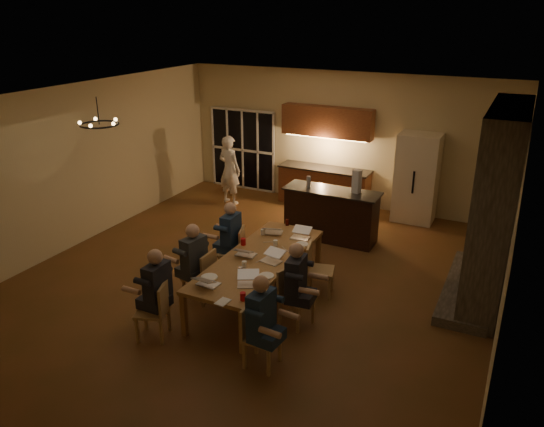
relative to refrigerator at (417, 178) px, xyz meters
The scene contains 44 objects.
floor 4.67m from the refrigerator, 114.60° to the right, with size 9.00×9.00×0.00m, color brown.
back_wall 2.03m from the refrigerator, 168.98° to the left, with size 8.00×0.04×3.20m, color beige.
left_wall 7.25m from the refrigerator, 144.97° to the right, with size 0.04×9.00×3.20m, color beige.
right_wall 4.70m from the refrigerator, 62.94° to the right, with size 0.04×9.00×3.20m, color beige.
ceiling 5.08m from the refrigerator, 114.60° to the right, with size 8.00×9.00×0.04m, color white.
french_doors 4.61m from the refrigerator, behind, with size 1.86×0.08×2.10m, color black.
fireplace 3.51m from the refrigerator, 58.61° to the right, with size 0.58×2.50×3.20m, color #63594E.
kitchenette 2.21m from the refrigerator, behind, with size 2.24×0.68×2.40m, color brown, non-canonical shape.
refrigerator is the anchor object (origin of this frame).
dining_table 4.97m from the refrigerator, 108.27° to the right, with size 1.10×2.99×0.75m, color #A57242.
bar_island 2.32m from the refrigerator, 125.70° to the right, with size 1.97×0.68×1.08m, color black.
chair_left_near 6.82m from the refrigerator, 110.87° to the right, with size 0.44×0.44×0.89m, color tan, non-canonical shape.
chair_left_mid 5.71m from the refrigerator, 115.03° to the right, with size 0.44×0.44×0.89m, color tan, non-canonical shape.
chair_left_far 4.79m from the refrigerator, 120.35° to the right, with size 0.44×0.44×0.89m, color tan, non-canonical shape.
chair_right_near 6.29m from the refrigerator, 96.30° to the right, with size 0.44×0.44×0.89m, color tan, non-canonical shape.
chair_right_mid 5.18m from the refrigerator, 97.56° to the right, with size 0.44×0.44×0.89m, color tan, non-canonical shape.
chair_right_far 4.17m from the refrigerator, 99.62° to the right, with size 0.44×0.44×0.89m, color tan, non-canonical shape.
person_left_near 6.68m from the refrigerator, 110.85° to the right, with size 0.60×0.60×1.38m, color #252730, non-canonical shape.
person_right_near 6.32m from the refrigerator, 96.12° to the right, with size 0.60×0.60×1.38m, color navy, non-canonical shape.
person_left_mid 5.77m from the refrigerator, 114.92° to the right, with size 0.60×0.60×1.38m, color #393F43, non-canonical shape.
person_right_mid 5.22m from the refrigerator, 97.38° to the right, with size 0.60×0.60×1.38m, color #252730, non-canonical shape.
person_left_far 4.76m from the refrigerator, 120.32° to the right, with size 0.60×0.60×1.38m, color navy, non-canonical shape.
standing_person 4.42m from the refrigerator, 168.87° to the right, with size 0.62×0.41×1.70m, color white.
chandelier 6.84m from the refrigerator, 130.45° to the right, with size 0.64×0.64×0.03m, color black.
laptop_a 6.07m from the refrigerator, 107.25° to the right, with size 0.32×0.28×0.23m, color silver, non-canonical shape.
laptop_b 5.70m from the refrigerator, 102.76° to the right, with size 0.32×0.28×0.23m, color silver, non-canonical shape.
laptop_c 5.01m from the refrigerator, 110.81° to the right, with size 0.32×0.28×0.23m, color silver, non-canonical shape.
laptop_d 4.90m from the refrigerator, 105.42° to the right, with size 0.32×0.28×0.23m, color silver, non-canonical shape.
laptop_e 4.06m from the refrigerator, 115.91° to the right, with size 0.32×0.28×0.23m, color silver, non-canonical shape.
laptop_f 3.87m from the refrigerator, 108.82° to the right, with size 0.32×0.28×0.23m, color silver, non-canonical shape.
mug_front 5.32m from the refrigerator, 107.43° to the right, with size 0.08×0.08×0.10m, color white.
mug_mid 4.40m from the refrigerator, 109.99° to the right, with size 0.08×0.08×0.10m, color white.
mug_back 4.26m from the refrigerator, 116.70° to the right, with size 0.08×0.08×0.10m, color white.
redcup_near 6.07m from the refrigerator, 100.64° to the right, with size 0.08×0.08×0.12m, color red.
redcup_mid 4.80m from the refrigerator, 114.81° to the right, with size 0.09×0.09×0.12m, color red.
can_silver 5.52m from the refrigerator, 106.08° to the right, with size 0.07×0.07×0.12m, color #B2B2B7.
can_cola 3.65m from the refrigerator, 117.80° to the right, with size 0.07×0.07×0.12m, color #3F0F0C.
can_right 4.49m from the refrigerator, 104.06° to the right, with size 0.06×0.06×0.12m, color #B2B2B7.
plate_near 5.32m from the refrigerator, 102.41° to the right, with size 0.23×0.23×0.02m, color white.
plate_left 5.93m from the refrigerator, 108.66° to the right, with size 0.26×0.26×0.02m, color white.
plate_far 4.06m from the refrigerator, 105.89° to the right, with size 0.22×0.22×0.02m, color white.
notepad 6.28m from the refrigerator, 102.36° to the right, with size 0.15×0.21×0.01m, color white.
bar_bottle 2.64m from the refrigerator, 134.19° to the right, with size 0.09×0.09×0.24m, color #99999E.
bar_blender 1.99m from the refrigerator, 115.31° to the right, with size 0.15×0.15×0.47m, color silver.
Camera 1 is at (3.96, -7.40, 4.54)m, focal length 35.00 mm.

